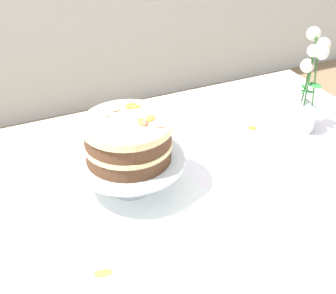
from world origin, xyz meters
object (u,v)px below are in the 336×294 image
(dining_table, at_px, (195,211))
(cake_stand, at_px, (129,163))
(flower_vase, at_px, (308,94))
(layer_cake, at_px, (128,139))

(dining_table, relative_size, cake_stand, 4.83)
(dining_table, distance_m, flower_vase, 0.51)
(dining_table, height_order, flower_vase, flower_vase)
(cake_stand, bearing_deg, dining_table, -19.79)
(cake_stand, bearing_deg, layer_cake, 23.62)
(dining_table, distance_m, layer_cake, 0.30)
(layer_cake, height_order, flower_vase, flower_vase)
(dining_table, bearing_deg, cake_stand, 160.21)
(layer_cake, relative_size, flower_vase, 0.70)
(layer_cake, distance_m, flower_vase, 0.62)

